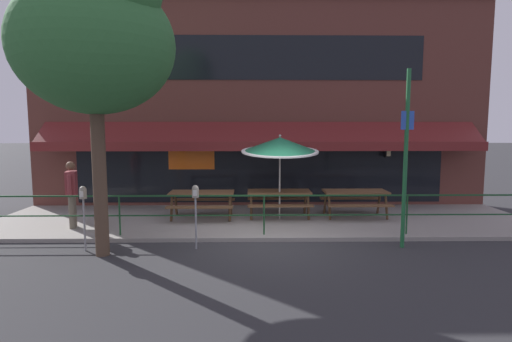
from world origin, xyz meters
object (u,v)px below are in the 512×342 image
object	(u,v)px
pedestrian_walking	(72,191)
parking_meter_near	(83,199)
picnic_table_centre	(279,196)
street_sign_pole	(406,157)
picnic_table_right	(355,196)
parking_meter_far	(195,198)
street_tree_curbside	(97,36)
patio_umbrella_centre	(280,145)
picnic_table_left	(202,197)

from	to	relation	value
pedestrian_walking	parking_meter_near	bearing A→B (deg)	-59.27
picnic_table_centre	parking_meter_near	size ratio (longest dim) A/B	1.27
parking_meter_near	street_sign_pole	xyz separation A→B (m)	(6.99, 0.14, 0.87)
picnic_table_right	parking_meter_far	bearing A→B (deg)	-147.70
street_tree_curbside	patio_umbrella_centre	bearing A→B (deg)	37.34
picnic_table_centre	street_sign_pole	xyz separation A→B (m)	(2.57, -2.64, 1.31)
picnic_table_right	street_sign_pole	size ratio (longest dim) A/B	0.46
patio_umbrella_centre	street_sign_pole	xyz separation A→B (m)	(2.57, -2.42, -0.16)
parking_meter_far	street_sign_pole	world-z (taller)	street_sign_pole
parking_meter_near	street_sign_pole	distance (m)	7.04
patio_umbrella_centre	street_tree_curbside	distance (m)	5.33
picnic_table_centre	parking_meter_far	world-z (taller)	parking_meter_far
parking_meter_near	street_tree_curbside	xyz separation A→B (m)	(0.58, -0.37, 3.30)
picnic_table_left	picnic_table_right	distance (m)	4.38
street_tree_curbside	picnic_table_left	bearing A→B (deg)	61.27
patio_umbrella_centre	picnic_table_left	bearing A→B (deg)	177.96
picnic_table_left	parking_meter_far	size ratio (longest dim) A/B	1.27
picnic_table_right	parking_meter_far	size ratio (longest dim) A/B	1.27
picnic_table_centre	street_sign_pole	world-z (taller)	street_sign_pole
street_sign_pole	street_tree_curbside	xyz separation A→B (m)	(-6.41, -0.51, 2.43)
parking_meter_far	street_tree_curbside	world-z (taller)	street_tree_curbside
street_tree_curbside	parking_meter_near	bearing A→B (deg)	147.60
street_sign_pole	picnic_table_centre	bearing A→B (deg)	134.21
picnic_table_left	picnic_table_right	bearing A→B (deg)	1.71
pedestrian_walking	street_sign_pole	world-z (taller)	street_sign_pole
patio_umbrella_centre	street_sign_pole	world-z (taller)	street_sign_pole
street_tree_curbside	pedestrian_walking	bearing A→B (deg)	127.72
picnic_table_left	patio_umbrella_centre	bearing A→B (deg)	-2.04
street_sign_pole	picnic_table_left	bearing A→B (deg)	152.33
pedestrian_walking	street_tree_curbside	distance (m)	4.24
picnic_table_centre	street_tree_curbside	bearing A→B (deg)	-140.61
parking_meter_near	street_tree_curbside	world-z (taller)	street_tree_curbside
picnic_table_right	parking_meter_far	world-z (taller)	parking_meter_far
parking_meter_near	picnic_table_right	bearing A→B (deg)	22.75
parking_meter_far	street_tree_curbside	xyz separation A→B (m)	(-1.81, -0.47, 3.30)
pedestrian_walking	street_tree_curbside	bearing A→B (deg)	-52.28
pedestrian_walking	parking_meter_near	size ratio (longest dim) A/B	1.20
street_sign_pole	parking_meter_far	bearing A→B (deg)	-179.53
picnic_table_left	street_sign_pole	bearing A→B (deg)	-27.67
patio_umbrella_centre	street_tree_curbside	xyz separation A→B (m)	(-3.84, -2.93, 2.27)
picnic_table_centre	parking_meter_near	bearing A→B (deg)	-147.75
picnic_table_left	street_tree_curbside	size ratio (longest dim) A/B	0.29
pedestrian_walking	parking_meter_far	size ratio (longest dim) A/B	1.20
pedestrian_walking	parking_meter_near	world-z (taller)	pedestrian_walking
picnic_table_left	parking_meter_near	size ratio (longest dim) A/B	1.27
picnic_table_centre	street_tree_curbside	xyz separation A→B (m)	(-3.84, -3.15, 3.74)
patio_umbrella_centre	pedestrian_walking	bearing A→B (deg)	-170.31
parking_meter_far	street_tree_curbside	size ratio (longest dim) A/B	0.23
parking_meter_far	street_tree_curbside	bearing A→B (deg)	-165.42
parking_meter_near	street_tree_curbside	size ratio (longest dim) A/B	0.23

